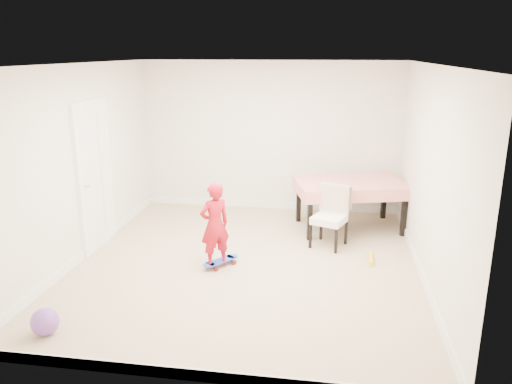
# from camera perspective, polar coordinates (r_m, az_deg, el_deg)

# --- Properties ---
(ground) EXTENTS (5.00, 5.00, 0.00)m
(ground) POSITION_cam_1_polar(r_m,az_deg,el_deg) (6.76, -1.11, -8.20)
(ground) COLOR tan
(ground) RESTS_ON ground
(ceiling) EXTENTS (4.50, 5.00, 0.04)m
(ceiling) POSITION_cam_1_polar(r_m,az_deg,el_deg) (6.17, -1.24, 14.24)
(ceiling) COLOR white
(ceiling) RESTS_ON wall_back
(wall_back) EXTENTS (4.50, 0.04, 2.60)m
(wall_back) POSITION_cam_1_polar(r_m,az_deg,el_deg) (8.74, 1.63, 6.30)
(wall_back) COLOR silver
(wall_back) RESTS_ON ground
(wall_front) EXTENTS (4.50, 0.04, 2.60)m
(wall_front) POSITION_cam_1_polar(r_m,az_deg,el_deg) (4.02, -7.25, -5.52)
(wall_front) COLOR silver
(wall_front) RESTS_ON ground
(wall_left) EXTENTS (0.04, 5.00, 2.60)m
(wall_left) POSITION_cam_1_polar(r_m,az_deg,el_deg) (7.06, -19.32, 3.08)
(wall_left) COLOR silver
(wall_left) RESTS_ON ground
(wall_right) EXTENTS (0.04, 5.00, 2.60)m
(wall_right) POSITION_cam_1_polar(r_m,az_deg,el_deg) (6.36, 19.07, 1.74)
(wall_right) COLOR silver
(wall_right) RESTS_ON ground
(door) EXTENTS (0.11, 0.94, 2.11)m
(door) POSITION_cam_1_polar(r_m,az_deg,el_deg) (7.38, -18.01, 1.52)
(door) COLOR white
(door) RESTS_ON ground
(baseboard_back) EXTENTS (4.50, 0.02, 0.12)m
(baseboard_back) POSITION_cam_1_polar(r_m,az_deg,el_deg) (9.04, 1.58, -1.46)
(baseboard_back) COLOR white
(baseboard_back) RESTS_ON ground
(baseboard_front) EXTENTS (4.50, 0.02, 0.12)m
(baseboard_front) POSITION_cam_1_polar(r_m,az_deg,el_deg) (4.61, -6.72, -20.06)
(baseboard_front) COLOR white
(baseboard_front) RESTS_ON ground
(baseboard_left) EXTENTS (0.02, 5.00, 0.12)m
(baseboard_left) POSITION_cam_1_polar(r_m,az_deg,el_deg) (7.42, -18.52, -6.28)
(baseboard_left) COLOR white
(baseboard_left) RESTS_ON ground
(baseboard_right) EXTENTS (0.02, 5.00, 0.12)m
(baseboard_right) POSITION_cam_1_polar(r_m,az_deg,el_deg) (6.75, 18.20, -8.51)
(baseboard_right) COLOR white
(baseboard_right) RESTS_ON ground
(dining_table) EXTENTS (1.88, 1.44, 0.78)m
(dining_table) POSITION_cam_1_polar(r_m,az_deg,el_deg) (8.06, 10.61, -1.46)
(dining_table) COLOR #B82309
(dining_table) RESTS_ON ground
(dining_chair) EXTENTS (0.66, 0.71, 0.89)m
(dining_chair) POSITION_cam_1_polar(r_m,az_deg,el_deg) (7.26, 8.35, -2.85)
(dining_chair) COLOR silver
(dining_chair) RESTS_ON ground
(skateboard) EXTENTS (0.50, 0.56, 0.08)m
(skateboard) POSITION_cam_1_polar(r_m,az_deg,el_deg) (6.69, -4.04, -8.09)
(skateboard) COLOR blue
(skateboard) RESTS_ON ground
(child) EXTENTS (0.48, 0.47, 1.12)m
(child) POSITION_cam_1_polar(r_m,az_deg,el_deg) (6.46, -4.73, -4.06)
(child) COLOR #B61223
(child) RESTS_ON ground
(balloon) EXTENTS (0.28, 0.28, 0.28)m
(balloon) POSITION_cam_1_polar(r_m,az_deg,el_deg) (5.58, -22.99, -13.50)
(balloon) COLOR #7544A5
(balloon) RESTS_ON ground
(foam_toy) EXTENTS (0.08, 0.40, 0.06)m
(foam_toy) POSITION_cam_1_polar(r_m,az_deg,el_deg) (7.02, 13.03, -7.42)
(foam_toy) COLOR yellow
(foam_toy) RESTS_ON ground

